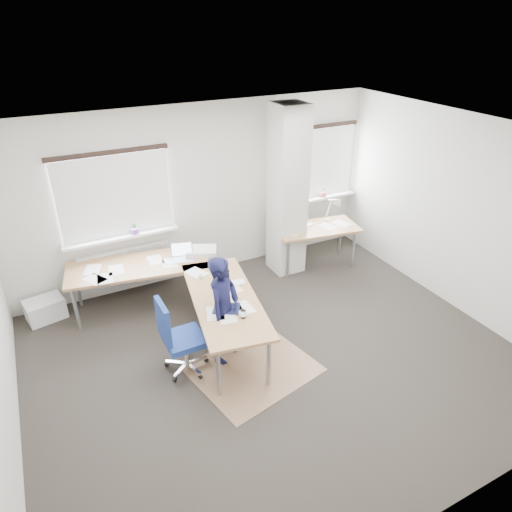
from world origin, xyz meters
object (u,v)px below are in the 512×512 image
desk_side (317,229)px  person (224,310)px  desk_main (182,281)px  task_chair (182,351)px

desk_side → person: 2.80m
desk_main → task_chair: 1.06m
desk_side → desk_main: bearing=-157.4°
person → desk_side: bearing=-7.9°
task_chair → person: 0.71m
desk_side → task_chair: (-2.94, -1.50, -0.39)m
task_chair → person: person is taller
desk_side → task_chair: desk_side is taller
desk_side → person: (-2.37, -1.50, 0.04)m
desk_main → person: bearing=-66.4°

